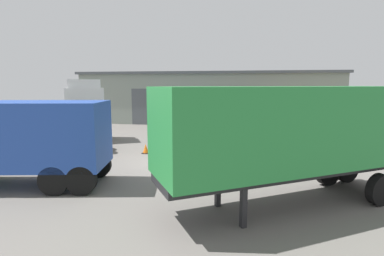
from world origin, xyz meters
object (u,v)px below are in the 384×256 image
at_px(delivery_van_teal, 215,120).
at_px(traffic_cone, 146,149).
at_px(gravel_pile, 50,128).
at_px(container_trailer_green, 296,131).
at_px(flatbed_truck_red, 288,122).
at_px(box_truck_green, 24,139).
at_px(tractor_unit_white, 86,113).

height_order(delivery_van_teal, traffic_cone, delivery_van_teal).
height_order(delivery_van_teal, gravel_pile, delivery_van_teal).
bearing_deg(delivery_van_teal, container_trailer_green, -144.44).
bearing_deg(flatbed_truck_red, box_truck_green, 45.48).
height_order(box_truck_green, gravel_pile, box_truck_green).
bearing_deg(traffic_cone, tractor_unit_white, 151.66).
bearing_deg(traffic_cone, box_truck_green, -114.54).
distance_m(delivery_van_teal, box_truck_green, 12.24).
distance_m(delivery_van_teal, gravel_pile, 13.50).
bearing_deg(delivery_van_teal, tractor_unit_white, 115.27).
xyz_separation_m(delivery_van_teal, box_truck_green, (-6.50, -10.37, 0.35)).
height_order(flatbed_truck_red, traffic_cone, flatbed_truck_red).
bearing_deg(container_trailer_green, box_truck_green, -32.37).
distance_m(flatbed_truck_red, gravel_pile, 18.60).
height_order(tractor_unit_white, delivery_van_teal, tractor_unit_white).
bearing_deg(delivery_van_teal, gravel_pile, 102.47).
relative_size(tractor_unit_white, box_truck_green, 0.97).
bearing_deg(traffic_cone, gravel_pile, 151.98).
height_order(gravel_pile, traffic_cone, gravel_pile).
bearing_deg(gravel_pile, tractor_unit_white, -27.63).
height_order(tractor_unit_white, box_truck_green, tractor_unit_white).
bearing_deg(traffic_cone, delivery_van_teal, 48.55).
bearing_deg(box_truck_green, flatbed_truck_red, -144.73).
bearing_deg(tractor_unit_white, container_trailer_green, -154.01).
bearing_deg(gravel_pile, container_trailer_green, -34.36).
relative_size(container_trailer_green, traffic_cone, 16.42).
height_order(container_trailer_green, box_truck_green, container_trailer_green).
relative_size(box_truck_green, gravel_pile, 2.16).
xyz_separation_m(tractor_unit_white, gravel_pile, (-4.49, 2.35, -1.51)).
xyz_separation_m(container_trailer_green, flatbed_truck_red, (1.58, 12.30, -1.21)).
height_order(tractor_unit_white, gravel_pile, tractor_unit_white).
distance_m(box_truck_green, gravel_pile, 13.41).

